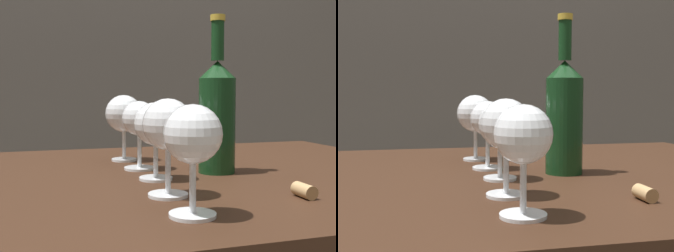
{
  "view_description": "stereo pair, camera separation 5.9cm",
  "coord_description": "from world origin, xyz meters",
  "views": [
    {
      "loc": [
        -0.25,
        -0.84,
        0.89
      ],
      "look_at": [
        -0.05,
        -0.19,
        0.84
      ],
      "focal_mm": 47.1,
      "sensor_mm": 36.0,
      "label": 1
    },
    {
      "loc": [
        -0.19,
        -0.86,
        0.89
      ],
      "look_at": [
        -0.05,
        -0.19,
        0.84
      ],
      "focal_mm": 47.1,
      "sensor_mm": 36.0,
      "label": 2
    }
  ],
  "objects": [
    {
      "name": "back_wall",
      "position": [
        0.0,
        1.22,
        1.3
      ],
      "size": [
        5.0,
        0.08,
        2.6
      ],
      "primitive_type": "cube",
      "color": "#59544F",
      "rests_on": "ground_plane"
    },
    {
      "name": "dining_table",
      "position": [
        0.0,
        0.0,
        0.63
      ],
      "size": [
        1.22,
        0.85,
        0.72
      ],
      "color": "#382114",
      "rests_on": "ground_plane"
    },
    {
      "name": "wine_glass_chardonnay",
      "position": [
        -0.05,
        -0.31,
        0.83
      ],
      "size": [
        0.08,
        0.08,
        0.15
      ],
      "color": "white",
      "rests_on": "dining_table"
    },
    {
      "name": "wine_glass_pinot",
      "position": [
        -0.05,
        -0.19,
        0.84
      ],
      "size": [
        0.08,
        0.08,
        0.15
      ],
      "color": "white",
      "rests_on": "dining_table"
    },
    {
      "name": "wine_glass_amber",
      "position": [
        -0.03,
        -0.06,
        0.82
      ],
      "size": [
        0.08,
        0.08,
        0.15
      ],
      "color": "white",
      "rests_on": "dining_table"
    },
    {
      "name": "wine_glass_merlot",
      "position": [
        -0.04,
        0.06,
        0.83
      ],
      "size": [
        0.07,
        0.07,
        0.14
      ],
      "color": "white",
      "rests_on": "dining_table"
    },
    {
      "name": "wine_glass_cabernet",
      "position": [
        -0.04,
        0.18,
        0.83
      ],
      "size": [
        0.09,
        0.09,
        0.16
      ],
      "color": "white",
      "rests_on": "dining_table"
    },
    {
      "name": "wine_bottle",
      "position": [
        0.11,
        -0.02,
        0.85
      ],
      "size": [
        0.07,
        0.07,
        0.32
      ],
      "color": "#143819",
      "rests_on": "dining_table"
    },
    {
      "name": "cork",
      "position": [
        0.15,
        -0.26,
        0.74
      ],
      "size": [
        0.02,
        0.04,
        0.02
      ],
      "primitive_type": "cylinder",
      "rotation": [
        1.57,
        0.0,
        0.0
      ],
      "color": "tan",
      "rests_on": "dining_table"
    }
  ]
}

